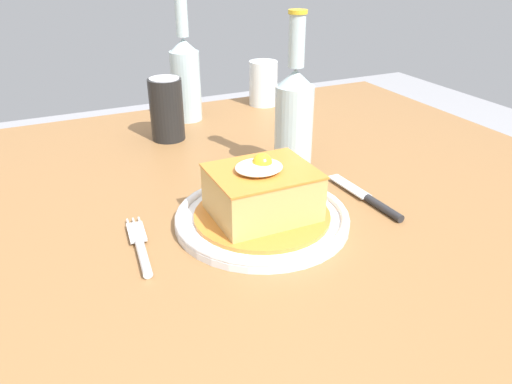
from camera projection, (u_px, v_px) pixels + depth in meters
name	position (u px, v px, depth m)	size (l,w,h in m)	color
dining_table	(197.00, 262.00, 0.77)	(1.38, 1.04, 0.73)	olive
main_plate	(262.00, 217.00, 0.69)	(0.25, 0.25, 0.02)	white
sandwich_meal	(262.00, 195.00, 0.68)	(0.19, 0.19, 0.10)	orange
fork	(141.00, 249.00, 0.63)	(0.03, 0.14, 0.01)	silver
knife	(373.00, 201.00, 0.74)	(0.02, 0.17, 0.01)	#262628
soda_can	(167.00, 109.00, 0.97)	(0.07, 0.07, 0.12)	black
beer_bottle_clear	(185.00, 75.00, 1.06)	(0.06, 0.06, 0.27)	#ADC6CC
beer_bottle_clear_far	(294.00, 116.00, 0.81)	(0.06, 0.06, 0.27)	#ADC6CC
drinking_glass	(263.00, 86.00, 1.19)	(0.07, 0.07, 0.10)	gold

